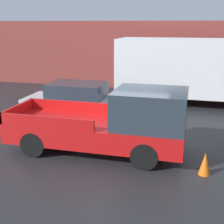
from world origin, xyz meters
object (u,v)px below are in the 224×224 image
(pickup_truck, at_px, (113,123))
(newspaper_box, at_px, (154,83))
(delivery_truck, at_px, (187,69))
(car, at_px, (76,101))
(traffic_cone, at_px, (205,164))

(pickup_truck, bearing_deg, newspaper_box, 89.93)
(pickup_truck, distance_m, delivery_truck, 7.40)
(car, height_order, delivery_truck, delivery_truck)
(delivery_truck, height_order, newspaper_box, delivery_truck)
(delivery_truck, distance_m, traffic_cone, 8.06)
(pickup_truck, relative_size, delivery_truck, 0.75)
(pickup_truck, distance_m, newspaper_box, 9.75)
(traffic_cone, bearing_deg, car, 143.02)
(pickup_truck, bearing_deg, car, 128.05)
(car, bearing_deg, newspaper_box, 69.48)
(pickup_truck, bearing_deg, traffic_cone, -16.11)
(car, bearing_deg, traffic_cone, -36.98)
(pickup_truck, height_order, traffic_cone, pickup_truck)
(pickup_truck, xyz_separation_m, traffic_cone, (2.78, -0.80, -0.65))
(pickup_truck, distance_m, car, 3.99)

